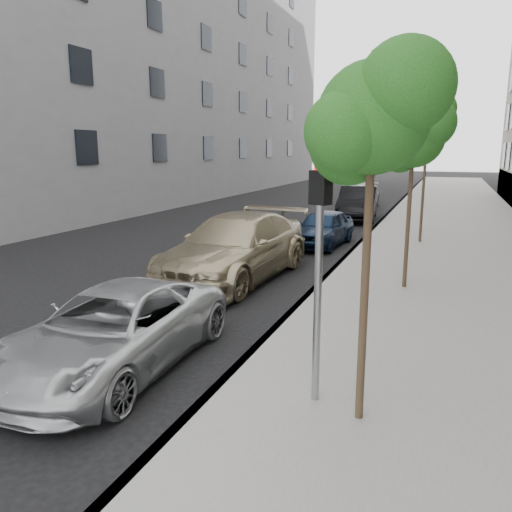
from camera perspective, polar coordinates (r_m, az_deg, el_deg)
The scene contains 12 objects.
ground at distance 6.81m, azimuth -20.32°, elevation -18.95°, with size 160.00×160.00×0.00m, color black.
sidewalk at distance 28.47m, azimuth 21.48°, elevation 4.51°, with size 6.40×72.00×0.14m, color gray.
curb at distance 28.62m, azimuth 15.20°, elevation 4.96°, with size 0.15×72.00×0.14m, color #9E9B93.
tree_near at distance 5.84m, azimuth 13.49°, elevation 15.08°, with size 1.62×1.42×4.43m.
tree_mid at distance 12.31m, azimuth 17.71°, elevation 12.86°, with size 1.75×1.55×4.43m.
tree_far at distance 18.82m, azimuth 19.18°, elevation 14.64°, with size 1.74×1.54×5.19m.
signal_pole at distance 6.35m, azimuth 7.19°, elevation 0.06°, with size 0.29×0.26×3.16m.
minivan at distance 8.26m, azimuth -15.86°, elevation -8.09°, with size 2.12×4.60×1.28m, color #B9BCBE.
suv at distance 13.35m, azimuth -2.37°, elevation 1.01°, with size 2.41×5.92×1.72m, color tan.
sedan_blue at distance 18.17m, azimuth 7.63°, elevation 3.20°, with size 1.53×3.79×1.29m, color #11213A.
sedan_black at distance 25.29m, azimuth 11.57°, elevation 5.95°, with size 1.73×4.95×1.63m, color black.
sedan_rear at distance 30.85m, azimuth 11.93°, elevation 6.81°, with size 1.99×4.90×1.42m, color #96979D.
Camera 1 is at (4.04, -4.27, 3.43)m, focal length 35.00 mm.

